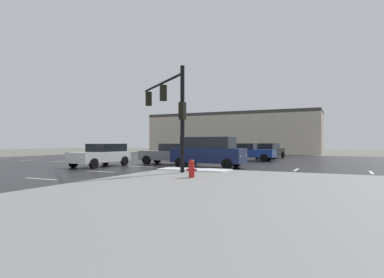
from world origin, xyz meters
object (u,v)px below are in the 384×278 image
object	(u,v)px
traffic_signal_mast	(169,103)
suv_navy	(208,151)
sedan_white	(102,154)
sedan_black	(270,150)
sedan_grey	(172,153)
sedan_blue	(248,151)
fire_hydrant	(192,168)

from	to	relation	value
traffic_signal_mast	suv_navy	distance (m)	4.81
suv_navy	sedan_white	xyz separation A→B (m)	(-7.11, -2.28, -0.24)
sedan_black	traffic_signal_mast	bearing A→B (deg)	179.40
sedan_black	sedan_grey	size ratio (longest dim) A/B	1.01
sedan_white	sedan_grey	bearing A→B (deg)	141.06
suv_navy	sedan_blue	world-z (taller)	suv_navy
sedan_blue	sedan_black	xyz separation A→B (m)	(1.01, 5.02, 0.00)
fire_hydrant	sedan_blue	size ratio (longest dim) A/B	0.17
sedan_blue	sedan_grey	bearing A→B (deg)	-117.58
traffic_signal_mast	fire_hydrant	world-z (taller)	traffic_signal_mast
fire_hydrant	sedan_black	world-z (taller)	sedan_black
sedan_grey	sedan_white	xyz separation A→B (m)	(-3.39, -3.99, 0.00)
sedan_black	sedan_grey	xyz separation A→B (m)	(-5.03, -12.17, 0.00)
sedan_blue	suv_navy	bearing A→B (deg)	-90.17
sedan_black	sedan_grey	distance (m)	13.17
fire_hydrant	sedan_black	size ratio (longest dim) A/B	0.17
sedan_grey	sedan_black	bearing A→B (deg)	-117.27
traffic_signal_mast	fire_hydrant	distance (m)	5.40
suv_navy	sedan_grey	distance (m)	4.10
traffic_signal_mast	sedan_grey	world-z (taller)	traffic_signal_mast
fire_hydrant	sedan_black	distance (m)	20.75
traffic_signal_mast	sedan_blue	xyz separation A→B (m)	(1.16, 12.65, -3.08)
traffic_signal_mast	sedan_white	size ratio (longest dim) A/B	1.21
sedan_grey	suv_navy	bearing A→B (deg)	150.57
suv_navy	sedan_blue	bearing A→B (deg)	88.06
traffic_signal_mast	sedan_blue	bearing A→B (deg)	-56.38
sedan_blue	sedan_grey	world-z (taller)	same
traffic_signal_mast	fire_hydrant	bearing A→B (deg)	171.83
sedan_white	sedan_blue	bearing A→B (deg)	147.78
sedan_blue	sedan_black	size ratio (longest dim) A/B	0.98
suv_navy	sedan_white	distance (m)	7.47
traffic_signal_mast	sedan_black	size ratio (longest dim) A/B	1.19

